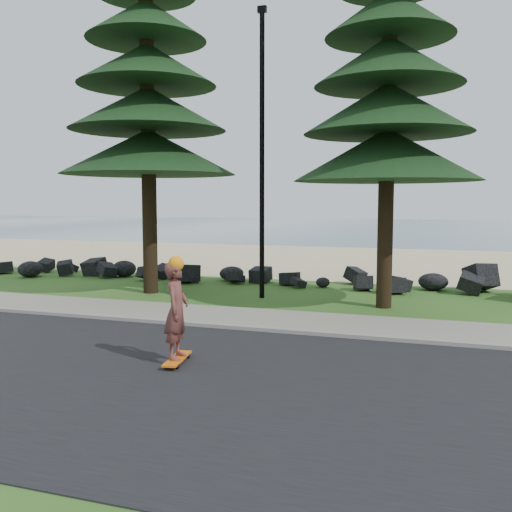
# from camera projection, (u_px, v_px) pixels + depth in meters

# --- Properties ---
(ground) EXTENTS (160.00, 160.00, 0.00)m
(ground) POSITION_uv_depth(u_px,v_px,m) (220.00, 319.00, 13.45)
(ground) COLOR #2C5D1D
(ground) RESTS_ON ground
(road) EXTENTS (160.00, 7.00, 0.02)m
(road) POSITION_uv_depth(u_px,v_px,m) (114.00, 373.00, 9.20)
(road) COLOR black
(road) RESTS_ON ground
(kerb) EXTENTS (160.00, 0.20, 0.10)m
(kerb) POSITION_uv_depth(u_px,v_px,m) (204.00, 325.00, 12.59)
(kerb) COLOR gray
(kerb) RESTS_ON ground
(sidewalk) EXTENTS (160.00, 2.00, 0.08)m
(sidewalk) POSITION_uv_depth(u_px,v_px,m) (223.00, 316.00, 13.63)
(sidewalk) COLOR gray
(sidewalk) RESTS_ON ground
(beach_sand) EXTENTS (160.00, 15.00, 0.01)m
(beach_sand) POSITION_uv_depth(u_px,v_px,m) (335.00, 260.00, 27.12)
(beach_sand) COLOR tan
(beach_sand) RESTS_ON ground
(ocean) EXTENTS (160.00, 58.00, 0.01)m
(ocean) POSITION_uv_depth(u_px,v_px,m) (399.00, 227.00, 61.55)
(ocean) COLOR #385B6B
(ocean) RESTS_ON ground
(seawall_boulders) EXTENTS (60.00, 2.40, 1.10)m
(seawall_boulders) POSITION_uv_depth(u_px,v_px,m) (284.00, 286.00, 18.73)
(seawall_boulders) COLOR black
(seawall_boulders) RESTS_ON ground
(lamp_post) EXTENTS (0.25, 0.14, 8.14)m
(lamp_post) POSITION_uv_depth(u_px,v_px,m) (262.00, 153.00, 16.07)
(lamp_post) COLOR black
(lamp_post) RESTS_ON ground
(skateboarder) EXTENTS (0.49, 1.02, 1.84)m
(skateboarder) POSITION_uv_depth(u_px,v_px,m) (177.00, 311.00, 9.64)
(skateboarder) COLOR orange
(skateboarder) RESTS_ON ground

